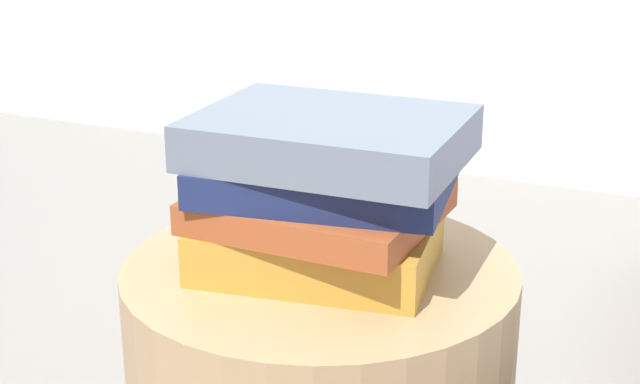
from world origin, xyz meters
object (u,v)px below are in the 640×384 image
(book_slate, at_px, (332,136))
(book_rust, at_px, (323,205))
(book_ochre, at_px, (318,245))
(book_navy, at_px, (328,174))

(book_slate, bearing_deg, book_rust, -166.59)
(book_ochre, distance_m, book_slate, 0.12)
(book_rust, relative_size, book_navy, 0.93)
(book_ochre, distance_m, book_rust, 0.04)
(book_ochre, bearing_deg, book_navy, 59.32)
(book_rust, xyz_separation_m, book_slate, (0.01, 0.00, 0.07))
(book_ochre, relative_size, book_rust, 1.03)
(book_ochre, xyz_separation_m, book_slate, (0.01, 0.01, 0.12))
(book_ochre, distance_m, book_navy, 0.08)
(book_navy, xyz_separation_m, book_slate, (0.01, -0.00, 0.04))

